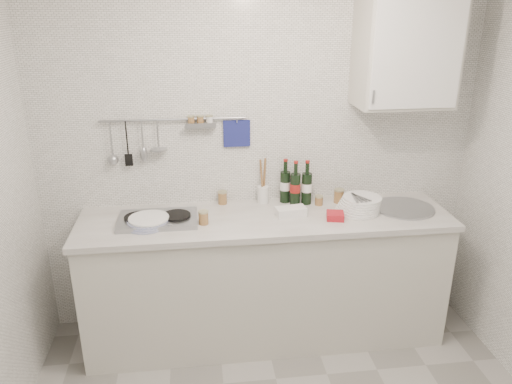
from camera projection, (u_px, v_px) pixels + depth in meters
back_wall at (260, 155)px, 3.43m from camera, size 3.00×0.02×2.50m
counter at (266, 280)px, 3.45m from camera, size 2.44×0.64×0.96m
wall_rail at (171, 134)px, 3.27m from camera, size 0.98×0.09×0.34m
wall_cabinet at (406, 51)px, 3.12m from camera, size 0.60×0.38×0.70m
plate_stack_hob at (147, 222)px, 3.13m from camera, size 0.28×0.27×0.05m
plate_stack_sink at (360, 204)px, 3.34m from camera, size 0.31×0.30×0.10m
wine_bottles at (296, 182)px, 3.43m from camera, size 0.21×0.13×0.31m
butter_dish at (291, 212)px, 3.27m from camera, size 0.21×0.12×0.06m
strawberry_punnet at (335, 216)px, 3.22m from camera, size 0.13×0.13×0.05m
utensil_crock at (263, 192)px, 3.47m from camera, size 0.08×0.08×0.33m
jar_a at (223, 197)px, 3.46m from camera, size 0.06×0.06×0.09m
jar_b at (339, 196)px, 3.48m from camera, size 0.07×0.07×0.10m
jar_c at (319, 200)px, 3.44m from camera, size 0.06×0.06×0.07m
jar_d at (203, 217)px, 3.14m from camera, size 0.07×0.07×0.09m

